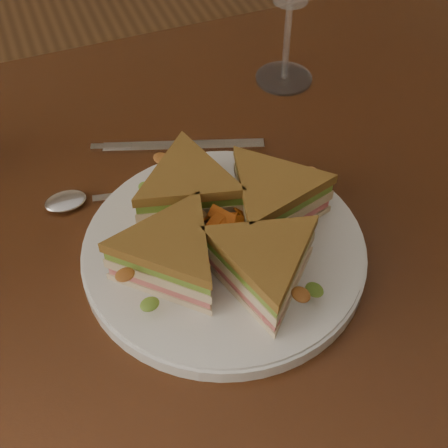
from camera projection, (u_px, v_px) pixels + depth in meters
name	position (u px, v px, depth m)	size (l,w,h in m)	color
table	(216.00, 272.00, 0.77)	(1.20, 0.80, 0.75)	#32180B
plate	(224.00, 251.00, 0.65)	(0.30, 0.30, 0.02)	white
sandwich_wedges	(224.00, 227.00, 0.63)	(0.28, 0.28, 0.06)	beige
crisps_mound	(224.00, 230.00, 0.63)	(0.09, 0.09, 0.05)	#D4621B
spoon	(86.00, 200.00, 0.71)	(0.18, 0.05, 0.01)	silver
knife	(172.00, 147.00, 0.78)	(0.21, 0.08, 0.00)	silver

